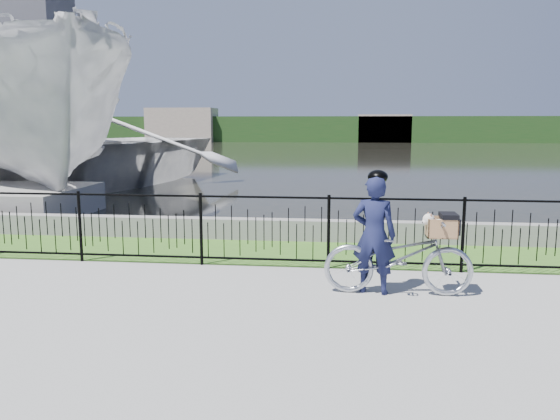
# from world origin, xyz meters

# --- Properties ---
(ground) EXTENTS (120.00, 120.00, 0.00)m
(ground) POSITION_xyz_m (0.00, 0.00, 0.00)
(ground) COLOR gray
(ground) RESTS_ON ground
(grass_strip) EXTENTS (60.00, 2.00, 0.01)m
(grass_strip) POSITION_xyz_m (0.00, 2.60, 0.00)
(grass_strip) COLOR #3D6B21
(grass_strip) RESTS_ON ground
(water) EXTENTS (120.00, 120.00, 0.00)m
(water) POSITION_xyz_m (0.00, 33.00, 0.00)
(water) COLOR black
(water) RESTS_ON ground
(quay_wall) EXTENTS (60.00, 0.30, 0.40)m
(quay_wall) POSITION_xyz_m (0.00, 3.60, 0.20)
(quay_wall) COLOR gray
(quay_wall) RESTS_ON ground
(fence) EXTENTS (14.00, 0.06, 1.15)m
(fence) POSITION_xyz_m (0.00, 1.60, 0.58)
(fence) COLOR black
(fence) RESTS_ON ground
(far_treeline) EXTENTS (120.00, 6.00, 3.00)m
(far_treeline) POSITION_xyz_m (0.00, 60.00, 1.50)
(far_treeline) COLOR #214219
(far_treeline) RESTS_ON ground
(far_building_left) EXTENTS (8.00, 4.00, 4.00)m
(far_building_left) POSITION_xyz_m (-18.00, 58.00, 2.00)
(far_building_left) COLOR #A09080
(far_building_left) RESTS_ON ground
(far_building_right) EXTENTS (6.00, 3.00, 3.20)m
(far_building_right) POSITION_xyz_m (6.00, 58.50, 1.60)
(far_building_right) COLOR #A09080
(far_building_right) RESTS_ON ground
(bicycle_rig) EXTENTS (1.92, 0.67, 1.11)m
(bicycle_rig) POSITION_xyz_m (1.95, 0.44, 0.51)
(bicycle_rig) COLOR #AEB2BA
(bicycle_rig) RESTS_ON ground
(cyclist) EXTENTS (0.63, 0.47, 1.63)m
(cyclist) POSITION_xyz_m (1.62, 0.44, 0.81)
(cyclist) COLOR #15193C
(cyclist) RESTS_ON ground
(boat_near) EXTENTS (10.65, 11.63, 6.24)m
(boat_near) POSITION_xyz_m (-7.51, 7.97, 2.30)
(boat_near) COLOR silver
(boat_near) RESTS_ON water
(boat_far) EXTENTS (12.19, 14.49, 2.57)m
(boat_far) POSITION_xyz_m (-8.15, 11.37, 1.28)
(boat_far) COLOR silver
(boat_far) RESTS_ON water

